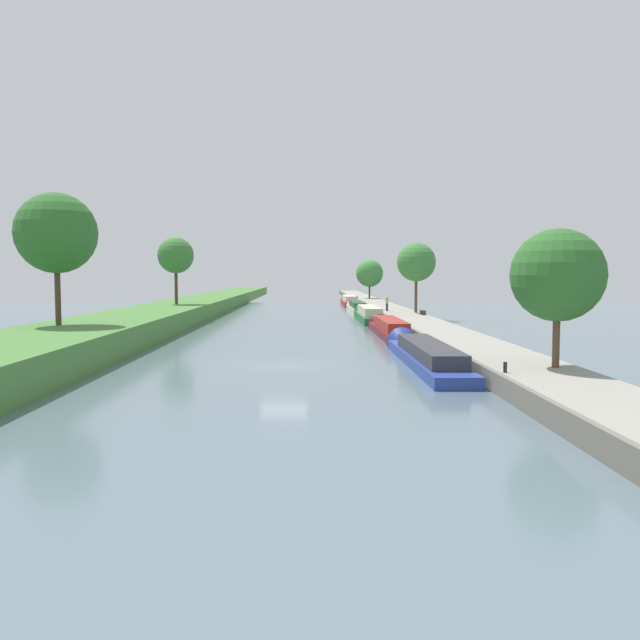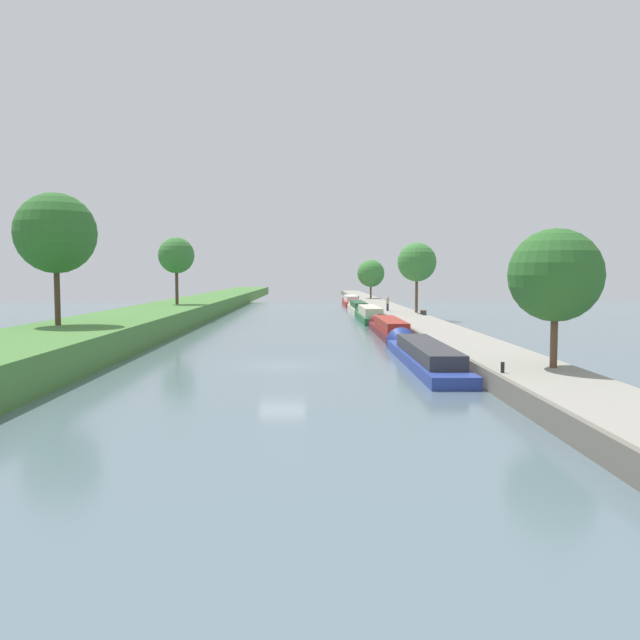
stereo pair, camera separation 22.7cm
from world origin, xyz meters
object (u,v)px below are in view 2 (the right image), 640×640
at_px(narrowboat_maroon, 388,328).
at_px(park_bench, 423,311).
at_px(mooring_bollard_far, 359,297).
at_px(narrowboat_cream, 358,307).
at_px(narrowboat_green, 369,314).
at_px(narrowboat_red, 350,301).
at_px(narrowboat_blue, 422,354).
at_px(mooring_bollard_near, 503,367).
at_px(person_walking, 388,303).

relative_size(narrowboat_maroon, park_bench, 10.33).
bearing_deg(mooring_bollard_far, narrowboat_cream, -94.45).
xyz_separation_m(narrowboat_green, narrowboat_red, (0.02, 33.88, 0.03)).
bearing_deg(narrowboat_green, narrowboat_blue, -90.02).
relative_size(narrowboat_blue, mooring_bollard_near, 38.43).
distance_m(person_walking, mooring_bollard_far, 37.09).
relative_size(mooring_bollard_near, mooring_bollard_far, 1.00).
distance_m(narrowboat_maroon, person_walking, 20.46).
relative_size(narrowboat_cream, narrowboat_red, 1.12).
height_order(narrowboat_maroon, narrowboat_red, narrowboat_red).
relative_size(narrowboat_green, mooring_bollard_far, 34.50).
bearing_deg(narrowboat_maroon, person_walking, 83.51).
xyz_separation_m(narrowboat_red, mooring_bollard_far, (1.81, 6.51, 0.39)).
xyz_separation_m(narrowboat_maroon, mooring_bollard_near, (1.71, -25.92, 0.49)).
relative_size(narrowboat_maroon, mooring_bollard_far, 34.44).
bearing_deg(mooring_bollard_near, narrowboat_blue, 101.35).
bearing_deg(narrowboat_cream, mooring_bollard_far, 85.55).
distance_m(narrowboat_maroon, narrowboat_red, 50.87).
distance_m(narrowboat_green, park_bench, 6.51).
bearing_deg(narrowboat_cream, person_walking, -79.49).
distance_m(narrowboat_green, mooring_bollard_near, 42.95).
relative_size(narrowboat_red, mooring_bollard_far, 33.04).
bearing_deg(mooring_bollard_near, narrowboat_cream, 91.79).
distance_m(narrowboat_red, person_walking, 30.68).
distance_m(person_walking, park_bench, 7.69).
height_order(narrowboat_blue, mooring_bollard_far, narrowboat_blue).
bearing_deg(narrowboat_red, narrowboat_cream, -90.15).
xyz_separation_m(narrowboat_blue, park_bench, (5.25, 29.94, 0.66)).
bearing_deg(mooring_bollard_far, mooring_bollard_near, -90.00).
bearing_deg(narrowboat_red, park_bench, -82.11).
bearing_deg(mooring_bollard_far, narrowboat_red, -105.53).
relative_size(narrowboat_green, narrowboat_cream, 0.93).
relative_size(narrowboat_red, park_bench, 9.91).
bearing_deg(narrowboat_maroon, mooring_bollard_far, 88.29).
xyz_separation_m(narrowboat_maroon, narrowboat_red, (-0.10, 50.87, 0.10)).
relative_size(narrowboat_cream, person_walking, 10.04).
bearing_deg(person_walking, narrowboat_green, -126.15).
height_order(person_walking, mooring_bollard_near, person_walking).
xyz_separation_m(mooring_bollard_far, park_bench, (3.41, -44.21, 0.12)).
bearing_deg(narrowboat_red, mooring_bollard_near, -88.65).
relative_size(narrowboat_cream, mooring_bollard_far, 37.05).
relative_size(narrowboat_blue, person_walking, 10.42).
xyz_separation_m(mooring_bollard_near, mooring_bollard_far, (0.00, 83.30, 0.00)).
bearing_deg(narrowboat_red, narrowboat_green, -90.03).
xyz_separation_m(narrowboat_blue, narrowboat_cream, (-0.02, 50.29, 0.06)).
height_order(narrowboat_red, mooring_bollard_far, narrowboat_red).
bearing_deg(narrowboat_maroon, mooring_bollard_near, -86.22).
height_order(narrowboat_red, park_bench, narrowboat_red).
relative_size(narrowboat_blue, park_bench, 11.53).
bearing_deg(person_walking, park_bench, -68.44).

